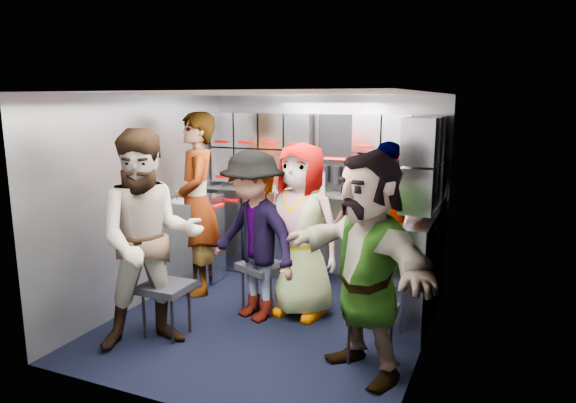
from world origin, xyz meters
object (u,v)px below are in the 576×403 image
at_px(jump_seat_center, 308,273).
at_px(jump_seat_mid_right, 386,275).
at_px(attendant_arc_a, 150,240).
at_px(attendant_arc_e, 367,265).
at_px(jump_seat_near_right, 371,313).
at_px(attendant_arc_b, 253,236).
at_px(attendant_arc_d, 384,234).
at_px(attendant_standing, 197,204).
at_px(jump_seat_mid_left, 262,269).
at_px(attendant_arc_c, 301,231).
at_px(jump_seat_near_left, 166,290).

height_order(jump_seat_center, jump_seat_mid_right, jump_seat_mid_right).
relative_size(attendant_arc_a, attendant_arc_e, 1.07).
xyz_separation_m(jump_seat_center, attendant_arc_a, (-0.91, -1.26, 0.56)).
height_order(jump_seat_near_right, attendant_arc_e, attendant_arc_e).
height_order(attendant_arc_b, attendant_arc_d, attendant_arc_d).
relative_size(jump_seat_mid_right, attendant_arc_b, 0.31).
height_order(jump_seat_near_right, attendant_standing, attendant_standing).
bearing_deg(attendant_standing, jump_seat_near_right, 33.75).
distance_m(jump_seat_mid_left, attendant_arc_a, 1.24).
relative_size(jump_seat_near_right, attendant_arc_b, 0.28).
distance_m(jump_seat_mid_right, attendant_arc_c, 0.93).
height_order(attendant_arc_d, attendant_arc_e, attendant_arc_e).
relative_size(jump_seat_mid_right, attendant_arc_a, 0.27).
distance_m(attendant_arc_a, attendant_arc_d, 2.06).
bearing_deg(jump_seat_mid_left, attendant_arc_b, -90.00).
bearing_deg(jump_seat_near_left, attendant_arc_b, 50.61).
bearing_deg(attendant_arc_c, attendant_arc_d, 17.28).
xyz_separation_m(attendant_arc_a, attendant_arc_d, (1.66, 1.22, -0.07)).
xyz_separation_m(attendant_standing, attendant_arc_e, (2.10, -0.96, -0.11)).
xyz_separation_m(jump_seat_near_right, attendant_arc_b, (-1.23, 0.39, 0.40)).
bearing_deg(jump_seat_near_right, jump_seat_mid_left, 155.20).
height_order(jump_seat_mid_right, attendant_arc_d, attendant_arc_d).
xyz_separation_m(jump_seat_near_right, attendant_arc_e, (-0.00, -0.18, 0.45)).
height_order(jump_seat_mid_right, attendant_standing, attendant_standing).
xyz_separation_m(jump_seat_center, jump_seat_mid_right, (0.76, 0.14, 0.04)).
bearing_deg(attendant_arc_e, jump_seat_center, 165.69).
relative_size(attendant_arc_b, attendant_arc_d, 0.95).
bearing_deg(jump_seat_mid_right, attendant_arc_b, -153.22).
height_order(jump_seat_near_left, attendant_standing, attendant_standing).
distance_m(attendant_standing, attendant_arc_c, 1.26).
xyz_separation_m(attendant_arc_c, attendant_arc_e, (0.85, -0.82, 0.02)).
bearing_deg(jump_seat_mid_left, jump_seat_near_left, -122.71).
height_order(attendant_standing, attendant_arc_d, attendant_standing).
relative_size(jump_seat_center, attendant_arc_c, 0.24).
bearing_deg(attendant_arc_e, jump_seat_near_right, 125.27).
bearing_deg(attendant_arc_e, attendant_arc_c, 171.36).
relative_size(attendant_arc_a, attendant_arc_c, 1.10).
distance_m(jump_seat_near_left, jump_seat_center, 1.41).
xyz_separation_m(jump_seat_mid_left, attendant_arc_d, (1.13, 0.21, 0.42)).
bearing_deg(jump_seat_mid_left, jump_seat_mid_right, 19.08).
bearing_deg(attendant_standing, attendant_arc_c, 47.68).
bearing_deg(attendant_arc_a, jump_seat_center, 13.25).
bearing_deg(jump_seat_near_right, attendant_arc_c, 143.09).
bearing_deg(attendant_arc_a, attendant_arc_e, -32.56).
height_order(jump_seat_near_left, jump_seat_center, jump_seat_near_left).
distance_m(jump_seat_near_left, attendant_arc_e, 1.81).
bearing_deg(jump_seat_near_left, jump_seat_mid_right, 36.22).
distance_m(attendant_arc_a, attendant_arc_b, 0.99).
xyz_separation_m(jump_seat_mid_left, attendant_arc_c, (0.38, 0.07, 0.41)).
height_order(jump_seat_center, attendant_arc_a, attendant_arc_a).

